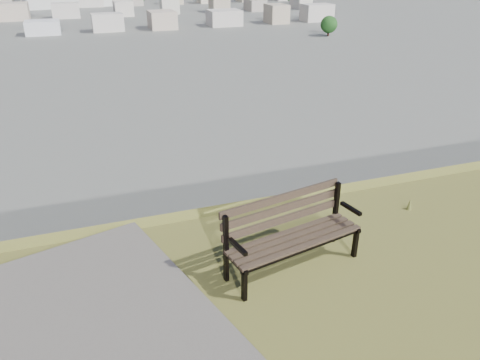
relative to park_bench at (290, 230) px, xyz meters
name	(u,v)px	position (x,y,z in m)	size (l,w,h in m)	color
park_bench	(290,230)	(0.00, 0.00, 0.00)	(1.80, 0.88, 0.90)	#3E3323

